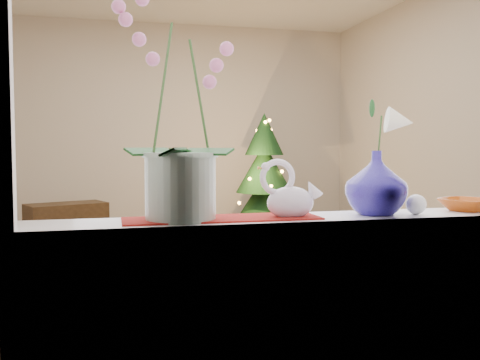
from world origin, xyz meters
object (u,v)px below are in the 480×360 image
object	(u,v)px
blue_vase	(376,178)
paperweight	(416,204)
orchid_pot	(180,108)
amber_dish	(467,205)
xmas_tree	(264,181)
swan	(290,190)
side_table	(67,231)

from	to	relation	value
blue_vase	paperweight	world-z (taller)	blue_vase
orchid_pot	amber_dish	xyz separation A→B (m)	(1.15, 0.00, -0.37)
orchid_pot	xmas_tree	size ratio (longest dim) A/B	0.50
amber_dish	paperweight	bearing A→B (deg)	-169.02
swan	orchid_pot	bearing A→B (deg)	170.37
amber_dish	side_table	distance (m)	4.41
blue_vase	side_table	distance (m)	4.29
paperweight	side_table	size ratio (longest dim) A/B	0.10
swan	blue_vase	size ratio (longest dim) A/B	0.85
blue_vase	xmas_tree	world-z (taller)	xmas_tree
swan	blue_vase	bearing A→B (deg)	-4.12
swan	amber_dish	xyz separation A→B (m)	(0.76, 0.03, -0.08)
xmas_tree	amber_dish	bearing A→B (deg)	-94.44
orchid_pot	xmas_tree	world-z (taller)	orchid_pot
orchid_pot	amber_dish	world-z (taller)	orchid_pot
blue_vase	amber_dish	distance (m)	0.43
orchid_pot	amber_dish	bearing A→B (deg)	0.05
orchid_pot	blue_vase	size ratio (longest dim) A/B	2.81
paperweight	swan	bearing A→B (deg)	177.52
amber_dish	side_table	bearing A→B (deg)	115.10
blue_vase	xmas_tree	size ratio (longest dim) A/B	0.18
side_table	swan	bearing A→B (deg)	-98.21
xmas_tree	side_table	size ratio (longest dim) A/B	1.99
paperweight	amber_dish	distance (m)	0.27
orchid_pot	side_table	world-z (taller)	orchid_pot
amber_dish	xmas_tree	world-z (taller)	xmas_tree
swan	amber_dish	size ratio (longest dim) A/B	1.36
blue_vase	swan	bearing A→B (deg)	-178.55
side_table	xmas_tree	bearing A→B (deg)	-22.31
swan	side_table	bearing A→B (deg)	99.80
paperweight	xmas_tree	bearing A→B (deg)	81.97
amber_dish	xmas_tree	bearing A→B (deg)	85.56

